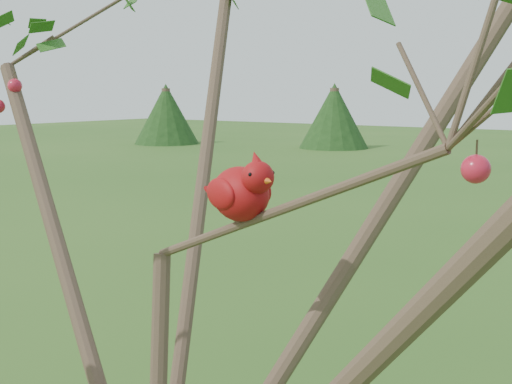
% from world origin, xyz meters
% --- Properties ---
extents(crabapple_tree, '(2.35, 2.05, 2.95)m').
position_xyz_m(crabapple_tree, '(0.03, -0.02, 2.12)').
color(crabapple_tree, '#463426').
rests_on(crabapple_tree, ground).
extents(cardinal, '(0.20, 0.13, 0.14)m').
position_xyz_m(cardinal, '(0.17, 0.08, 2.10)').
color(cardinal, '#AB0F0E').
rests_on(cardinal, ground).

